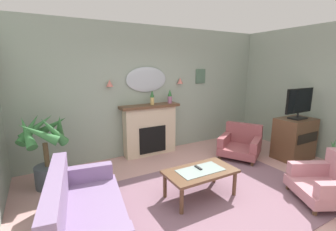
# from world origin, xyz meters

# --- Properties ---
(floor) EXTENTS (6.93, 6.02, 0.10)m
(floor) POSITION_xyz_m (0.00, 0.00, -0.05)
(floor) COLOR #C6938E
(floor) RESTS_ON ground
(wall_back) EXTENTS (6.93, 0.10, 2.88)m
(wall_back) POSITION_xyz_m (0.00, 2.56, 1.44)
(wall_back) COLOR #93A393
(wall_back) RESTS_ON ground
(patterned_rug) EXTENTS (3.20, 2.40, 0.01)m
(patterned_rug) POSITION_xyz_m (0.00, 0.20, 0.01)
(patterned_rug) COLOR #7F5B6B
(patterned_rug) RESTS_ON ground
(fireplace) EXTENTS (1.36, 0.36, 1.16)m
(fireplace) POSITION_xyz_m (-0.23, 2.34, 0.57)
(fireplace) COLOR beige
(fireplace) RESTS_ON ground
(mantel_vase_right) EXTENTS (0.10, 0.10, 0.33)m
(mantel_vase_right) POSITION_xyz_m (-0.18, 2.31, 1.34)
(mantel_vase_right) COLOR tan
(mantel_vase_right) RESTS_ON fireplace
(mantel_vase_left) EXTENTS (0.10, 0.10, 0.32)m
(mantel_vase_left) POSITION_xyz_m (0.27, 2.31, 1.32)
(mantel_vase_left) COLOR #9E6084
(mantel_vase_left) RESTS_ON fireplace
(wall_mirror) EXTENTS (0.96, 0.06, 0.56)m
(wall_mirror) POSITION_xyz_m (-0.23, 2.48, 1.71)
(wall_mirror) COLOR #B2BCC6
(wall_sconce_left) EXTENTS (0.14, 0.14, 0.14)m
(wall_sconce_left) POSITION_xyz_m (-1.08, 2.43, 1.66)
(wall_sconce_left) COLOR #D17066
(wall_sconce_right) EXTENTS (0.14, 0.14, 0.14)m
(wall_sconce_right) POSITION_xyz_m (0.62, 2.43, 1.66)
(wall_sconce_right) COLOR #D17066
(framed_picture) EXTENTS (0.28, 0.03, 0.36)m
(framed_picture) POSITION_xyz_m (1.27, 2.49, 1.75)
(framed_picture) COLOR #4C6B56
(coffee_table) EXTENTS (1.10, 0.60, 0.45)m
(coffee_table) POSITION_xyz_m (-0.32, 0.32, 0.38)
(coffee_table) COLOR brown
(coffee_table) RESTS_ON ground
(tv_remote) EXTENTS (0.04, 0.16, 0.02)m
(tv_remote) POSITION_xyz_m (-0.31, 0.38, 0.45)
(tv_remote) COLOR black
(tv_remote) RESTS_ON coffee_table
(floral_couch) EXTENTS (1.10, 1.81, 0.76)m
(floral_couch) POSITION_xyz_m (-2.07, 0.39, 0.32)
(floral_couch) COLOR gray
(floral_couch) RESTS_ON ground
(armchair_in_corner) EXTENTS (1.10, 1.09, 0.71)m
(armchair_in_corner) POSITION_xyz_m (1.31, -0.73, 0.31)
(armchair_in_corner) COLOR #B77A84
(armchair_in_corner) RESTS_ON ground
(armchair_beside_couch) EXTENTS (1.12, 1.11, 0.71)m
(armchair_beside_couch) POSITION_xyz_m (1.48, 1.22, 0.31)
(armchair_beside_couch) COLOR #934C51
(armchair_beside_couch) RESTS_ON ground
(tv_cabinet) EXTENTS (0.80, 0.57, 0.90)m
(tv_cabinet) POSITION_xyz_m (2.41, 0.57, 0.45)
(tv_cabinet) COLOR brown
(tv_cabinet) RESTS_ON ground
(tv_flatscreen) EXTENTS (0.84, 0.24, 0.65)m
(tv_flatscreen) POSITION_xyz_m (2.41, 0.55, 1.25)
(tv_flatscreen) COLOR black
(tv_flatscreen) RESTS_ON tv_cabinet
(potted_plant_tall_palm) EXTENTS (0.86, 0.84, 1.30)m
(potted_plant_tall_palm) POSITION_xyz_m (-2.37, 1.82, 0.69)
(potted_plant_tall_palm) COLOR #474C56
(potted_plant_tall_palm) RESTS_ON ground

